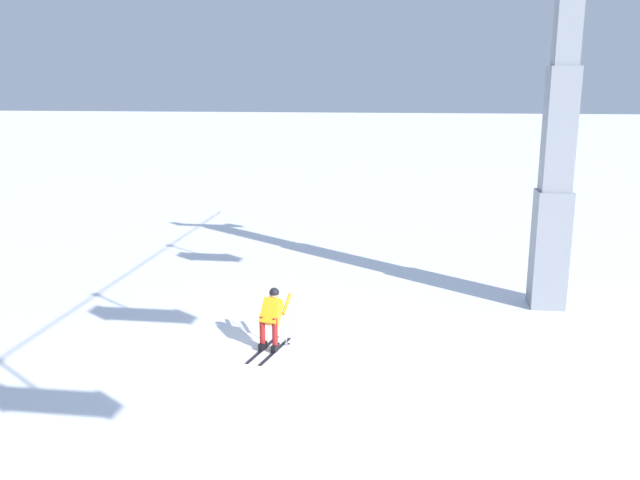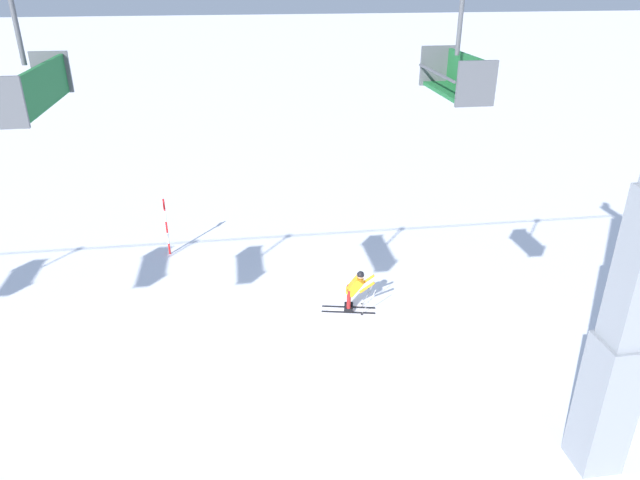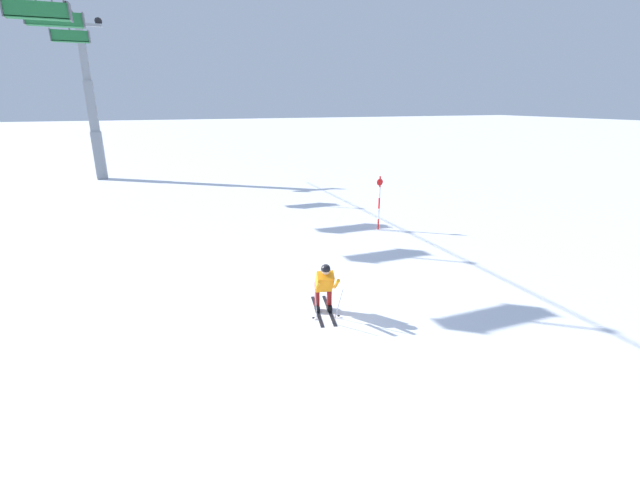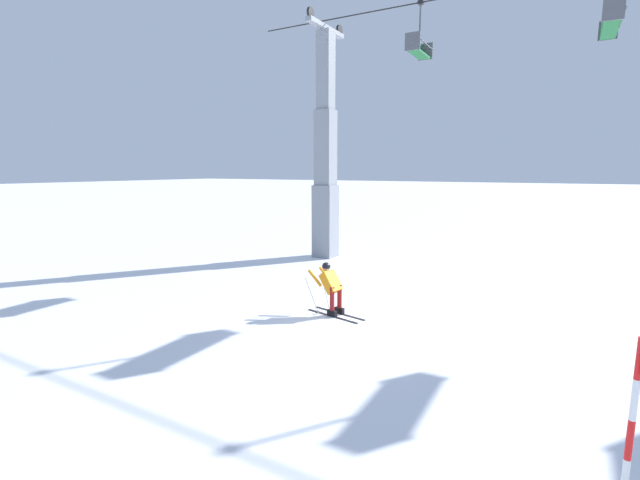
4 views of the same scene
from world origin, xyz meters
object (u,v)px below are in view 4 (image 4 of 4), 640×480
(lift_tower_near, at_px, (326,163))
(trail_marker_pole, at_px, (631,433))
(chairlift_seat_nearest, at_px, (418,47))
(chairlift_seat_second, at_px, (608,21))
(skier_carving_main, at_px, (331,285))

(lift_tower_near, distance_m, trail_marker_pole, 16.09)
(chairlift_seat_nearest, distance_m, chairlift_seat_second, 6.14)
(lift_tower_near, height_order, chairlift_seat_second, lift_tower_near)
(chairlift_seat_nearest, relative_size, trail_marker_pole, 0.86)
(skier_carving_main, relative_size, chairlift_seat_second, 0.77)
(skier_carving_main, distance_m, chairlift_seat_second, 12.10)
(chairlift_seat_nearest, xyz_separation_m, chairlift_seat_second, (6.14, -0.00, -0.03))
(skier_carving_main, xyz_separation_m, trail_marker_pole, (6.28, -5.02, 0.40))
(skier_carving_main, bearing_deg, chairlift_seat_nearest, 89.92)
(trail_marker_pole, bearing_deg, chairlift_seat_nearest, 117.59)
(skier_carving_main, distance_m, lift_tower_near, 8.74)
(skier_carving_main, height_order, trail_marker_pole, trail_marker_pole)
(chairlift_seat_nearest, distance_m, trail_marker_pole, 15.41)
(lift_tower_near, bearing_deg, chairlift_seat_nearest, 0.00)
(skier_carving_main, relative_size, chairlift_seat_nearest, 0.91)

